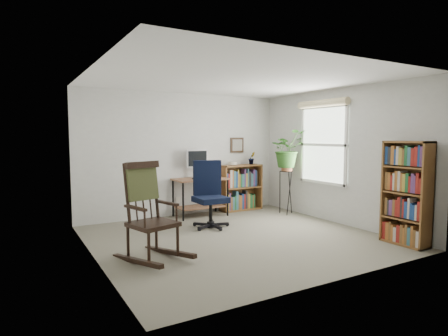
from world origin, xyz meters
TOP-DOWN VIEW (x-y plane):
  - floor at (0.00, 0.00)m, footprint 4.20×4.00m
  - ceiling at (0.00, 0.00)m, footprint 4.20×4.00m
  - wall_back at (0.00, 2.00)m, footprint 4.20×0.00m
  - wall_front at (0.00, -2.00)m, footprint 4.20×0.00m
  - wall_left at (-2.10, 0.00)m, footprint 0.00×4.00m
  - wall_right at (2.10, 0.00)m, footprint 0.00×4.00m
  - window at (2.06, 0.30)m, footprint 0.12×1.20m
  - desk at (0.22, 1.70)m, footprint 1.03×0.57m
  - monitor at (0.22, 1.84)m, footprint 0.46×0.16m
  - keyboard at (0.22, 1.58)m, footprint 0.40×0.15m
  - office_chair at (-0.05, 0.77)m, footprint 0.76×0.76m
  - rocking_chair at (-1.46, -0.34)m, footprint 0.92×1.22m
  - low_bookshelf at (1.23, 1.82)m, footprint 0.91×0.30m
  - tall_bookshelf at (1.92, -1.51)m, footprint 0.28×0.65m
  - plant_stand at (1.80, 1.01)m, footprint 0.34×0.34m
  - spider_plant at (1.80, 1.01)m, footprint 1.69×1.88m
  - potted_plant_small at (1.51, 1.83)m, footprint 0.13×0.24m
  - framed_picture at (1.23, 1.97)m, footprint 0.32×0.04m

SIDE VIEW (x-z plane):
  - floor at x=0.00m, z-range 0.00..0.00m
  - desk at x=0.22m, z-range 0.00..0.74m
  - low_bookshelf at x=1.23m, z-range 0.00..0.96m
  - plant_stand at x=1.80m, z-range 0.00..1.01m
  - office_chair at x=-0.05m, z-range 0.00..1.16m
  - rocking_chair at x=-1.46m, z-range 0.00..1.26m
  - tall_bookshelf at x=1.92m, z-range 0.00..1.49m
  - keyboard at x=0.22m, z-range 0.74..0.77m
  - potted_plant_small at x=1.51m, z-range 0.96..1.07m
  - monitor at x=0.22m, z-range 0.74..1.30m
  - wall_back at x=0.00m, z-range 0.00..2.40m
  - wall_front at x=0.00m, z-range 0.00..2.40m
  - wall_left at x=-2.10m, z-range 0.00..2.40m
  - wall_right at x=2.10m, z-range 0.00..2.40m
  - framed_picture at x=1.23m, z-range 1.21..1.53m
  - window at x=2.06m, z-range 0.65..2.15m
  - spider_plant at x=1.80m, z-range 0.94..2.40m
  - ceiling at x=0.00m, z-range 2.40..2.40m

